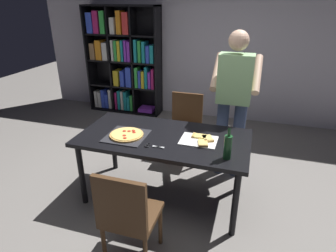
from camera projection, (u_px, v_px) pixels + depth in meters
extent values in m
plane|color=gray|center=(164.00, 195.00, 3.24)|extent=(12.00, 12.00, 0.00)
cube|color=#BCB7C6|center=(210.00, 39.00, 4.93)|extent=(6.40, 0.10, 2.80)
cube|color=black|center=(164.00, 138.00, 2.94)|extent=(1.74, 0.88, 0.04)
cylinder|color=black|center=(82.00, 175.00, 2.99)|extent=(0.06, 0.06, 0.71)
cylinder|color=black|center=(235.00, 204.00, 2.57)|extent=(0.06, 0.06, 0.71)
cylinder|color=black|center=(114.00, 144.00, 3.63)|extent=(0.06, 0.06, 0.71)
cylinder|color=black|center=(241.00, 163.00, 3.20)|extent=(0.06, 0.06, 0.71)
cube|color=#472D19|center=(132.00, 215.00, 2.33)|extent=(0.42, 0.42, 0.04)
cube|color=#472D19|center=(120.00, 205.00, 2.07)|extent=(0.42, 0.04, 0.45)
cylinder|color=#472D19|center=(160.00, 225.00, 2.53)|extent=(0.04, 0.04, 0.41)
cylinder|color=#472D19|center=(123.00, 217.00, 2.63)|extent=(0.04, 0.04, 0.41)
cylinder|color=#472D19|center=(104.00, 246.00, 2.32)|extent=(0.04, 0.04, 0.41)
cube|color=#472D19|center=(183.00, 131.00, 3.80)|extent=(0.42, 0.42, 0.04)
cube|color=#472D19|center=(187.00, 109.00, 3.87)|extent=(0.42, 0.04, 0.45)
cylinder|color=#472D19|center=(166.00, 150.00, 3.78)|extent=(0.04, 0.04, 0.41)
cylinder|color=#472D19|center=(193.00, 154.00, 3.69)|extent=(0.04, 0.04, 0.41)
cylinder|color=#472D19|center=(174.00, 139.00, 4.10)|extent=(0.04, 0.04, 0.41)
cylinder|color=#472D19|center=(199.00, 142.00, 4.00)|extent=(0.04, 0.04, 0.41)
cube|color=black|center=(91.00, 59.00, 5.49)|extent=(0.03, 0.35, 1.95)
cube|color=black|center=(158.00, 64.00, 5.12)|extent=(0.03, 0.35, 1.95)
cube|color=black|center=(120.00, 5.00, 4.92)|extent=(1.40, 0.35, 0.03)
cube|color=black|center=(127.00, 109.00, 5.70)|extent=(1.40, 0.35, 0.03)
cube|color=black|center=(127.00, 60.00, 5.45)|extent=(1.40, 0.03, 1.95)
cube|color=black|center=(125.00, 86.00, 5.50)|extent=(1.34, 0.29, 0.03)
cube|color=black|center=(124.00, 61.00, 5.31)|extent=(1.34, 0.29, 0.03)
cube|color=black|center=(122.00, 35.00, 5.12)|extent=(1.34, 0.29, 0.03)
cube|color=black|center=(113.00, 61.00, 5.37)|extent=(0.03, 0.29, 1.89)
cube|color=black|center=(135.00, 62.00, 5.25)|extent=(0.03, 0.29, 1.89)
cube|color=silver|center=(98.00, 98.00, 5.77)|extent=(0.05, 0.22, 0.32)
cube|color=silver|center=(102.00, 98.00, 5.75)|extent=(0.06, 0.22, 0.31)
cube|color=blue|center=(105.00, 98.00, 5.72)|extent=(0.06, 0.22, 0.36)
cube|color=blue|center=(109.00, 100.00, 5.72)|extent=(0.06, 0.22, 0.27)
cube|color=silver|center=(112.00, 98.00, 5.67)|extent=(0.05, 0.22, 0.38)
cube|color=#B21E66|center=(118.00, 100.00, 5.65)|extent=(0.04, 0.22, 0.34)
cube|color=teal|center=(121.00, 99.00, 5.62)|extent=(0.05, 0.22, 0.37)
cube|color=silver|center=(124.00, 99.00, 5.60)|extent=(0.05, 0.22, 0.37)
cube|color=teal|center=(127.00, 100.00, 5.59)|extent=(0.06, 0.22, 0.37)
cube|color=teal|center=(130.00, 103.00, 5.59)|extent=(0.05, 0.22, 0.27)
cube|color=green|center=(133.00, 102.00, 5.57)|extent=(0.05, 0.22, 0.30)
cube|color=purple|center=(147.00, 109.00, 5.54)|extent=(0.28, 0.25, 0.07)
cube|color=yellow|center=(118.00, 77.00, 5.45)|extent=(0.10, 0.22, 0.29)
cube|color=blue|center=(124.00, 78.00, 5.42)|extent=(0.08, 0.22, 0.30)
cube|color=blue|center=(130.00, 76.00, 5.37)|extent=(0.10, 0.22, 0.37)
cube|color=green|center=(138.00, 77.00, 5.33)|extent=(0.06, 0.22, 0.37)
cube|color=blue|center=(141.00, 79.00, 5.32)|extent=(0.05, 0.22, 0.32)
cube|color=yellow|center=(144.00, 79.00, 5.30)|extent=(0.05, 0.22, 0.31)
cube|color=teal|center=(148.00, 77.00, 5.27)|extent=(0.05, 0.22, 0.40)
cube|color=purple|center=(151.00, 80.00, 5.27)|extent=(0.05, 0.22, 0.31)
cube|color=#B21E66|center=(154.00, 78.00, 5.24)|extent=(0.05, 0.22, 0.37)
cube|color=olive|center=(95.00, 51.00, 5.38)|extent=(0.10, 0.22, 0.30)
cube|color=orange|center=(101.00, 50.00, 5.33)|extent=(0.11, 0.22, 0.35)
cube|color=silver|center=(107.00, 51.00, 5.31)|extent=(0.10, 0.22, 0.32)
cube|color=silver|center=(114.00, 50.00, 5.25)|extent=(0.04, 0.22, 0.37)
cube|color=green|center=(118.00, 50.00, 5.24)|extent=(0.05, 0.22, 0.36)
cube|color=yellow|center=(121.00, 51.00, 5.22)|extent=(0.06, 0.22, 0.36)
cube|color=teal|center=(124.00, 50.00, 5.20)|extent=(0.04, 0.22, 0.37)
cube|color=purple|center=(127.00, 51.00, 5.18)|extent=(0.04, 0.22, 0.38)
cube|color=purple|center=(131.00, 51.00, 5.17)|extent=(0.06, 0.22, 0.36)
cube|color=teal|center=(137.00, 51.00, 5.13)|extent=(0.05, 0.22, 0.40)
cube|color=green|center=(141.00, 51.00, 5.11)|extent=(0.05, 0.22, 0.38)
cube|color=teal|center=(145.00, 52.00, 5.09)|extent=(0.06, 0.22, 0.37)
cube|color=blue|center=(149.00, 54.00, 5.08)|extent=(0.06, 0.22, 0.30)
cube|color=teal|center=(153.00, 54.00, 5.06)|extent=(0.07, 0.22, 0.31)
cube|color=blue|center=(92.00, 23.00, 5.17)|extent=(0.12, 0.22, 0.35)
cube|color=#B21E66|center=(98.00, 22.00, 5.13)|extent=(0.10, 0.22, 0.39)
cube|color=green|center=(104.00, 22.00, 5.10)|extent=(0.09, 0.22, 0.39)
cube|color=silver|center=(114.00, 26.00, 5.07)|extent=(0.09, 0.22, 0.28)
cube|color=orange|center=(121.00, 22.00, 5.01)|extent=(0.08, 0.22, 0.39)
cube|color=red|center=(127.00, 23.00, 4.98)|extent=(0.11, 0.22, 0.37)
cylinder|color=#38476B|center=(238.00, 140.00, 3.46)|extent=(0.14, 0.14, 0.95)
cylinder|color=#38476B|center=(221.00, 138.00, 3.51)|extent=(0.14, 0.14, 0.95)
cube|color=#99CC8C|center=(235.00, 79.00, 3.18)|extent=(0.38, 0.22, 0.55)
sphere|color=#E0B293|center=(239.00, 40.00, 3.01)|extent=(0.22, 0.22, 0.22)
cylinder|color=#E0B293|center=(257.00, 74.00, 3.26)|extent=(0.09, 0.50, 0.39)
cylinder|color=#E0B293|center=(217.00, 71.00, 3.39)|extent=(0.09, 0.50, 0.39)
cube|color=#2D2D33|center=(127.00, 136.00, 2.93)|extent=(0.41, 0.41, 0.01)
cylinder|color=tan|center=(127.00, 135.00, 2.92)|extent=(0.35, 0.35, 0.02)
cylinder|color=#EACC6B|center=(127.00, 134.00, 2.92)|extent=(0.31, 0.31, 0.01)
cylinder|color=#B22819|center=(125.00, 138.00, 2.81)|extent=(0.04, 0.04, 0.00)
cylinder|color=#B22819|center=(129.00, 131.00, 2.96)|extent=(0.04, 0.04, 0.00)
cylinder|color=#B22819|center=(124.00, 131.00, 2.96)|extent=(0.04, 0.04, 0.00)
cylinder|color=#B22819|center=(133.00, 131.00, 2.97)|extent=(0.04, 0.04, 0.00)
cylinder|color=#B22819|center=(124.00, 135.00, 2.87)|extent=(0.04, 0.04, 0.00)
cylinder|color=#B22819|center=(134.00, 132.00, 2.93)|extent=(0.04, 0.04, 0.00)
cube|color=white|center=(199.00, 141.00, 2.83)|extent=(0.36, 0.28, 0.01)
cube|color=#EACC6B|center=(199.00, 136.00, 2.89)|extent=(0.14, 0.09, 0.02)
cube|color=tan|center=(193.00, 135.00, 2.91)|extent=(0.02, 0.09, 0.02)
cube|color=#EACC6B|center=(208.00, 138.00, 2.84)|extent=(0.14, 0.17, 0.02)
cube|color=tan|center=(210.00, 141.00, 2.79)|extent=(0.09, 0.06, 0.02)
cube|color=#EACC6B|center=(203.00, 143.00, 2.75)|extent=(0.12, 0.16, 0.02)
cube|color=tan|center=(203.00, 146.00, 2.70)|extent=(0.09, 0.05, 0.02)
cylinder|color=#194723|center=(228.00, 147.00, 2.48)|extent=(0.07, 0.07, 0.22)
cylinder|color=#194723|center=(229.00, 132.00, 2.42)|extent=(0.03, 0.03, 0.08)
cylinder|color=black|center=(230.00, 127.00, 2.40)|extent=(0.03, 0.03, 0.02)
cube|color=silver|center=(158.00, 147.00, 2.71)|extent=(0.12, 0.03, 0.01)
cube|color=silver|center=(158.00, 147.00, 2.71)|extent=(0.12, 0.03, 0.01)
torus|color=black|center=(148.00, 144.00, 2.76)|extent=(0.04, 0.04, 0.01)
torus|color=black|center=(147.00, 146.00, 2.72)|extent=(0.04, 0.04, 0.01)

